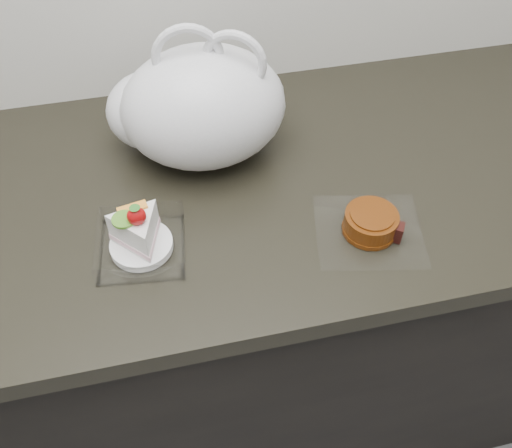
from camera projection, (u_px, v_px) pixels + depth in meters
counter at (186, 326)px, 1.34m from camera, size 2.04×0.64×0.90m
cake_tray at (140, 238)px, 0.90m from camera, size 0.15×0.15×0.11m
mooncake_wrap at (371, 224)px, 0.94m from camera, size 0.21×0.20×0.04m
plastic_bag at (194, 107)px, 1.00m from camera, size 0.36×0.29×0.27m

